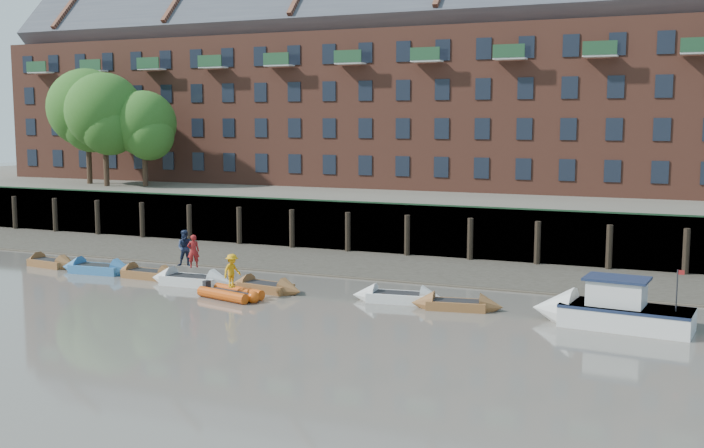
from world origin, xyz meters
The scene contains 19 objects.
ground centered at (0.00, 0.00, 0.00)m, with size 220.00×220.00×0.00m, color #666057.
foreshore centered at (0.00, 18.00, 0.00)m, with size 110.00×8.00×0.50m, color #3D382F.
mud_band centered at (0.00, 14.60, 0.00)m, with size 110.00×1.60×0.10m, color #4C4336.
river_wall centered at (0.00, 22.38, 1.59)m, with size 110.00×1.23×3.30m.
bank_terrace centered at (0.00, 36.00, 1.60)m, with size 110.00×28.00×3.20m, color #5E594D.
apartment_terrace centered at (0.00, 36.99, 12.82)m, with size 80.60×15.56×20.98m.
tree_cluster centered at (-25.62, 27.35, 9.00)m, with size 11.76×7.74×9.40m.
rowboat_0 centered at (-15.79, 10.34, 0.21)m, with size 4.24×1.76×1.19m.
rowboat_1 centered at (-11.87, 9.79, 0.24)m, with size 4.74×1.71×1.35m.
rowboat_2 centered at (-8.43, 9.71, 0.22)m, with size 4.22×1.32×1.22m.
rowboat_3 centered at (-5.18, 9.03, 0.25)m, with size 4.84×1.57×1.39m.
rowboat_4 centered at (-0.92, 9.15, 0.22)m, with size 4.32×1.80×1.22m.
rowboat_5 centered at (5.91, 9.50, 0.23)m, with size 4.53×1.84×1.28m.
rowboat_6 centered at (8.83, 9.09, 0.21)m, with size 4.24×1.86×1.19m.
rib_tender centered at (-1.54, 7.06, 0.25)m, with size 3.40×2.27×0.57m.
motor_launch centered at (15.03, 8.61, 0.67)m, with size 6.59×2.70×2.65m.
person_rower_a centered at (-5.03, 9.01, 1.78)m, with size 0.62×0.41×1.69m, color maroon.
person_rower_b centered at (-5.60, 9.16, 1.88)m, with size 0.91×0.71×1.88m, color #19233F.
person_rib_crew centered at (-1.58, 7.10, 1.34)m, with size 1.04×0.60×1.61m, color orange.
Camera 1 is at (18.73, -25.80, 8.39)m, focal length 42.00 mm.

